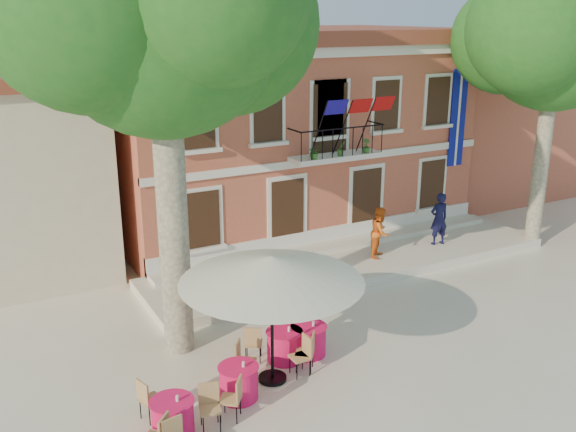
% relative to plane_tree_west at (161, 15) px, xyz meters
% --- Properties ---
extents(ground, '(90.00, 90.00, 0.00)m').
position_rel_plane_tree_west_xyz_m(ground, '(4.87, -1.91, -8.01)').
color(ground, beige).
rests_on(ground, ground).
extents(main_building, '(13.50, 9.59, 7.50)m').
position_rel_plane_tree_west_xyz_m(main_building, '(6.87, 8.08, -4.23)').
color(main_building, '#BC5744').
rests_on(main_building, ground).
extents(neighbor_east, '(9.40, 9.40, 6.40)m').
position_rel_plane_tree_west_xyz_m(neighbor_east, '(18.87, 9.09, -4.79)').
color(neighbor_east, '#BC5744').
rests_on(neighbor_east, ground).
extents(terrace, '(14.00, 3.40, 0.30)m').
position_rel_plane_tree_west_xyz_m(terrace, '(6.87, 2.49, -7.86)').
color(terrace, silver).
rests_on(terrace, ground).
extents(plane_tree_west, '(5.54, 5.54, 10.88)m').
position_rel_plane_tree_west_xyz_m(plane_tree_west, '(0.00, 0.00, 0.00)').
color(plane_tree_west, '#A59E84').
rests_on(plane_tree_west, ground).
extents(plane_tree_east, '(5.03, 5.03, 9.89)m').
position_rel_plane_tree_west_xyz_m(plane_tree_east, '(13.74, 1.10, -0.70)').
color(plane_tree_east, '#A59E84').
rests_on(plane_tree_east, ground).
extents(patio_umbrella, '(4.09, 4.09, 3.04)m').
position_rel_plane_tree_west_xyz_m(patio_umbrella, '(1.38, -2.42, -5.28)').
color(patio_umbrella, black).
rests_on(patio_umbrella, ground).
extents(pedestrian_navy, '(0.73, 0.52, 1.86)m').
position_rel_plane_tree_west_xyz_m(pedestrian_navy, '(10.23, 2.18, -6.78)').
color(pedestrian_navy, '#0F1033').
rests_on(pedestrian_navy, terrace).
extents(pedestrian_orange, '(1.04, 1.02, 1.69)m').
position_rel_plane_tree_west_xyz_m(pedestrian_orange, '(7.73, 2.18, -6.86)').
color(pedestrian_orange, orange).
rests_on(pedestrian_orange, terrace).
extents(cafe_table_0, '(1.87, 1.63, 0.95)m').
position_rel_plane_tree_west_xyz_m(cafe_table_0, '(2.04, -1.77, -7.58)').
color(cafe_table_0, '#F0165B').
rests_on(cafe_table_0, ground).
extents(cafe_table_1, '(1.50, 1.78, 0.95)m').
position_rel_plane_tree_west_xyz_m(cafe_table_1, '(0.40, -2.72, -7.59)').
color(cafe_table_1, '#F0165B').
rests_on(cafe_table_1, ground).
extents(cafe_table_3, '(1.80, 1.82, 0.95)m').
position_rel_plane_tree_west_xyz_m(cafe_table_3, '(-1.27, -3.27, -7.58)').
color(cafe_table_3, '#F0165B').
rests_on(cafe_table_3, ground).
extents(cafe_table_4, '(1.50, 1.78, 0.95)m').
position_rel_plane_tree_west_xyz_m(cafe_table_4, '(2.69, -1.81, -7.59)').
color(cafe_table_4, '#F0165B').
rests_on(cafe_table_4, ground).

